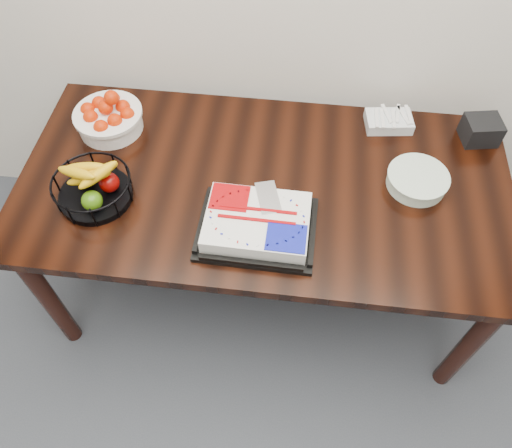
# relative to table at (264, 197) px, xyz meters

# --- Properties ---
(table) EXTENTS (1.80, 0.90, 0.75)m
(table) POSITION_rel_table_xyz_m (0.00, 0.00, 0.00)
(table) COLOR black
(table) RESTS_ON ground
(cake_tray) EXTENTS (0.40, 0.32, 0.08)m
(cake_tray) POSITION_rel_table_xyz_m (-0.00, -0.22, 0.12)
(cake_tray) COLOR black
(cake_tray) RESTS_ON table
(tangerine_bowl) EXTENTS (0.27, 0.27, 0.17)m
(tangerine_bowl) POSITION_rel_table_xyz_m (-0.63, 0.21, 0.16)
(tangerine_bowl) COLOR white
(tangerine_bowl) RESTS_ON table
(fruit_basket) EXTENTS (0.27, 0.27, 0.15)m
(fruit_basket) POSITION_rel_table_xyz_m (-0.58, -0.14, 0.15)
(fruit_basket) COLOR black
(fruit_basket) RESTS_ON table
(plate_stack) EXTENTS (0.22, 0.22, 0.05)m
(plate_stack) POSITION_rel_table_xyz_m (0.55, 0.05, 0.11)
(plate_stack) COLOR white
(plate_stack) RESTS_ON table
(fork_bag) EXTENTS (0.19, 0.14, 0.05)m
(fork_bag) POSITION_rel_table_xyz_m (0.46, 0.35, 0.11)
(fork_bag) COLOR silver
(fork_bag) RESTS_ON table
(napkin_box) EXTENTS (0.15, 0.13, 0.09)m
(napkin_box) POSITION_rel_table_xyz_m (0.80, 0.32, 0.13)
(napkin_box) COLOR black
(napkin_box) RESTS_ON table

